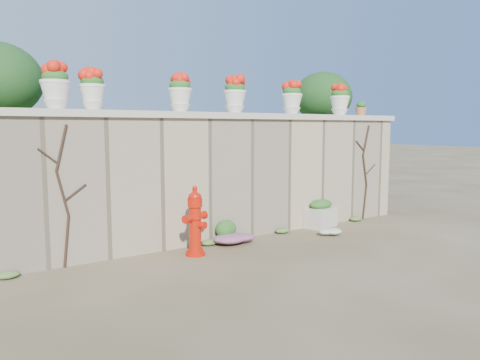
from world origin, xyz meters
TOP-DOWN VIEW (x-y plane):
  - ground at (0.00, 0.00)m, footprint 80.00×80.00m
  - stone_wall at (0.00, 1.80)m, footprint 8.00×0.40m
  - wall_cap at (0.00, 1.80)m, footprint 8.10×0.52m
  - raised_fill at (0.00, 5.00)m, footprint 9.00×6.00m
  - back_shrub_right at (3.40, 3.00)m, footprint 1.30×1.30m
  - vine_left at (-2.67, 1.58)m, footprint 0.60×0.04m
  - vine_right at (3.23, 1.58)m, footprint 0.60×0.04m
  - fire_hydrant at (-0.96, 1.13)m, footprint 0.44×0.31m
  - planter_box at (1.92, 1.50)m, footprint 0.70×0.52m
  - green_shrub at (-0.12, 1.55)m, footprint 0.54×0.49m
  - magenta_clump at (-0.15, 1.37)m, footprint 0.85×0.56m
  - white_flowers at (1.54, 0.91)m, footprint 0.45×0.36m
  - urn_pot_0 at (-2.66, 1.80)m, footprint 0.39×0.39m
  - urn_pot_1 at (-2.18, 1.80)m, footprint 0.36×0.36m
  - urn_pot_2 at (-0.83, 1.80)m, footprint 0.37×0.37m
  - urn_pot_3 at (0.19, 1.80)m, footprint 0.38×0.38m
  - urn_pot_4 at (1.44, 1.80)m, footprint 0.38×0.38m
  - urn_pot_5 at (2.68, 1.80)m, footprint 0.38×0.38m
  - terracotta_pot at (3.30, 1.80)m, footprint 0.23×0.23m

SIDE VIEW (x-z plane):
  - ground at x=0.00m, z-range 0.00..0.00m
  - white_flowers at x=1.54m, z-range 0.00..0.16m
  - magenta_clump at x=-0.15m, z-range 0.00..0.23m
  - planter_box at x=1.92m, z-range -0.02..0.51m
  - green_shrub at x=-0.12m, z-range 0.00..0.51m
  - fire_hydrant at x=-0.96m, z-range 0.00..1.02m
  - vine_left at x=-2.67m, z-range 0.04..1.94m
  - vine_right at x=3.23m, z-range 0.04..1.94m
  - stone_wall at x=0.00m, z-range 0.00..2.00m
  - raised_fill at x=0.00m, z-range 0.00..2.00m
  - wall_cap at x=0.00m, z-range 2.00..2.10m
  - terracotta_pot at x=3.30m, z-range 2.09..2.36m
  - urn_pot_1 at x=-2.18m, z-range 2.10..2.66m
  - urn_pot_2 at x=-0.83m, z-range 2.10..2.68m
  - urn_pot_4 at x=1.44m, z-range 2.10..2.69m
  - urn_pot_3 at x=0.19m, z-range 2.10..2.70m
  - urn_pot_5 at x=2.68m, z-range 2.10..2.70m
  - urn_pot_0 at x=-2.66m, z-range 2.10..2.71m
  - back_shrub_right at x=3.40m, z-range 2.00..3.10m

